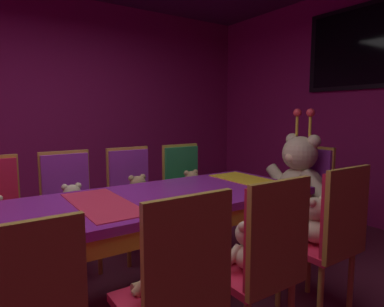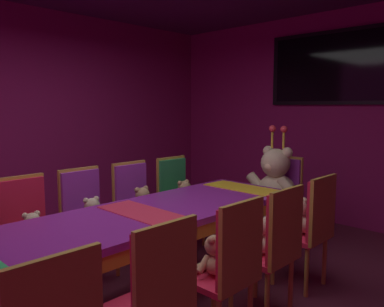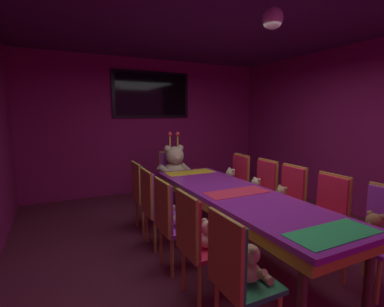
# 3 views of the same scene
# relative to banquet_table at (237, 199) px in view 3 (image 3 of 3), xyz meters

# --- Properties ---
(ground_plane) EXTENTS (7.90, 7.90, 0.00)m
(ground_plane) POSITION_rel_banquet_table_xyz_m (0.00, 0.00, -0.66)
(ground_plane) COLOR #591E33
(wall_back) EXTENTS (5.20, 0.12, 2.80)m
(wall_back) POSITION_rel_banquet_table_xyz_m (0.00, 3.20, 0.74)
(wall_back) COLOR #8C1959
(wall_back) RESTS_ON ground_plane
(wall_right) EXTENTS (0.12, 6.40, 2.80)m
(wall_right) POSITION_rel_banquet_table_xyz_m (2.60, 0.00, 0.74)
(wall_right) COLOR #8C1959
(wall_right) RESTS_ON ground_plane
(ceiling_panel) EXTENTS (5.20, 6.40, 0.04)m
(ceiling_panel) POSITION_rel_banquet_table_xyz_m (0.00, 0.00, 2.14)
(ceiling_panel) COLOR #4C1E4C
(banquet_table) EXTENTS (0.90, 3.01, 0.75)m
(banquet_table) POSITION_rel_banquet_table_xyz_m (0.00, 0.00, 0.00)
(banquet_table) COLOR purple
(banquet_table) RESTS_ON ground_plane
(chair_left_0) EXTENTS (0.42, 0.41, 0.98)m
(chair_left_0) POSITION_rel_banquet_table_xyz_m (-0.83, -1.14, -0.06)
(chair_left_0) COLOR #268C4C
(chair_left_0) RESTS_ON ground_plane
(teddy_left_0) EXTENTS (0.23, 0.30, 0.29)m
(teddy_left_0) POSITION_rel_banquet_table_xyz_m (-0.68, -1.14, -0.08)
(teddy_left_0) COLOR tan
(teddy_left_0) RESTS_ON chair_left_0
(chair_left_1) EXTENTS (0.42, 0.41, 0.98)m
(chair_left_1) POSITION_rel_banquet_table_xyz_m (-0.84, -0.55, -0.06)
(chair_left_1) COLOR red
(chair_left_1) RESTS_ON ground_plane
(teddy_left_1) EXTENTS (0.21, 0.28, 0.26)m
(teddy_left_1) POSITION_rel_banquet_table_xyz_m (-0.69, -0.55, -0.09)
(teddy_left_1) COLOR beige
(teddy_left_1) RESTS_ON chair_left_1
(chair_left_2) EXTENTS (0.42, 0.41, 0.98)m
(chair_left_2) POSITION_rel_banquet_table_xyz_m (-0.86, 0.00, -0.06)
(chair_left_2) COLOR purple
(chair_left_2) RESTS_ON ground_plane
(teddy_left_2) EXTENTS (0.23, 0.30, 0.28)m
(teddy_left_2) POSITION_rel_banquet_table_xyz_m (-0.71, 0.00, -0.08)
(teddy_left_2) COLOR beige
(teddy_left_2) RESTS_ON chair_left_2
(chair_left_3) EXTENTS (0.42, 0.41, 0.98)m
(chair_left_3) POSITION_rel_banquet_table_xyz_m (-0.85, 0.57, -0.06)
(chair_left_3) COLOR purple
(chair_left_3) RESTS_ON ground_plane
(teddy_left_3) EXTENTS (0.24, 0.31, 0.30)m
(teddy_left_3) POSITION_rel_banquet_table_xyz_m (-0.70, 0.57, -0.07)
(teddy_left_3) COLOR tan
(teddy_left_3) RESTS_ON chair_left_3
(chair_left_4) EXTENTS (0.42, 0.41, 0.98)m
(chair_left_4) POSITION_rel_banquet_table_xyz_m (-0.82, 1.14, -0.06)
(chair_left_4) COLOR #268C4C
(chair_left_4) RESTS_ON ground_plane
(teddy_left_4) EXTENTS (0.24, 0.30, 0.29)m
(teddy_left_4) POSITION_rel_banquet_table_xyz_m (-0.68, 1.14, -0.07)
(teddy_left_4) COLOR tan
(teddy_left_4) RESTS_ON chair_left_4
(chair_right_0) EXTENTS (0.42, 0.41, 0.98)m
(chair_right_0) POSITION_rel_banquet_table_xyz_m (0.86, -1.17, -0.06)
(chair_right_0) COLOR purple
(chair_right_0) RESTS_ON ground_plane
(teddy_right_0) EXTENTS (0.25, 0.32, 0.30)m
(teddy_right_0) POSITION_rel_banquet_table_xyz_m (0.71, -1.17, -0.07)
(teddy_right_0) COLOR olive
(teddy_right_0) RESTS_ON chair_right_0
(chair_right_1) EXTENTS (0.42, 0.41, 0.98)m
(chair_right_1) POSITION_rel_banquet_table_xyz_m (0.85, -0.58, -0.06)
(chair_right_1) COLOR red
(chair_right_1) RESTS_ON ground_plane
(chair_right_2) EXTENTS (0.42, 0.41, 0.98)m
(chair_right_2) POSITION_rel_banquet_table_xyz_m (0.86, 0.03, -0.06)
(chair_right_2) COLOR red
(chair_right_2) RESTS_ON ground_plane
(teddy_right_2) EXTENTS (0.22, 0.29, 0.27)m
(teddy_right_2) POSITION_rel_banquet_table_xyz_m (0.72, 0.03, -0.08)
(teddy_right_2) COLOR tan
(teddy_right_2) RESTS_ON chair_right_2
(chair_right_3) EXTENTS (0.42, 0.41, 0.98)m
(chair_right_3) POSITION_rel_banquet_table_xyz_m (0.86, 0.55, -0.06)
(chair_right_3) COLOR red
(chair_right_3) RESTS_ON ground_plane
(teddy_right_3) EXTENTS (0.22, 0.29, 0.27)m
(teddy_right_3) POSITION_rel_banquet_table_xyz_m (0.72, 0.55, -0.08)
(teddy_right_3) COLOR beige
(teddy_right_3) RESTS_ON chair_right_3
(chair_right_4) EXTENTS (0.42, 0.41, 0.98)m
(chair_right_4) POSITION_rel_banquet_table_xyz_m (0.83, 1.17, -0.06)
(chair_right_4) COLOR red
(chair_right_4) RESTS_ON ground_plane
(teddy_right_4) EXTENTS (0.25, 0.33, 0.31)m
(teddy_right_4) POSITION_rel_banquet_table_xyz_m (0.69, 1.17, -0.07)
(teddy_right_4) COLOR beige
(teddy_right_4) RESTS_ON chair_right_4
(throne_chair) EXTENTS (0.41, 0.42, 0.98)m
(throne_chair) POSITION_rel_banquet_table_xyz_m (0.00, 2.05, -0.06)
(throne_chair) COLOR purple
(throne_chair) RESTS_ON ground_plane
(king_teddy_bear) EXTENTS (0.69, 0.53, 0.88)m
(king_teddy_bear) POSITION_rel_banquet_table_xyz_m (0.00, 1.88, 0.09)
(king_teddy_bear) COLOR beige
(king_teddy_bear) RESTS_ON throne_chair
(wall_tv) EXTENTS (1.64, 0.06, 0.95)m
(wall_tv) POSITION_rel_banquet_table_xyz_m (0.00, 3.11, 1.39)
(wall_tv) COLOR black
(pendant_light) EXTENTS (0.20, 0.20, 0.20)m
(pendant_light) POSITION_rel_banquet_table_xyz_m (0.03, -0.47, 1.89)
(pendant_light) COLOR white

